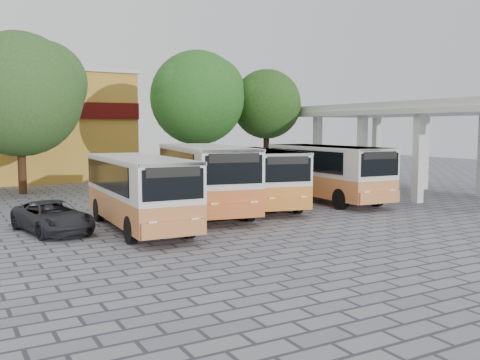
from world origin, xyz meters
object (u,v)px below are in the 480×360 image
bus_centre_left (205,174)px  bus_far_right (327,170)px  parked_car (53,217)px  bus_far_left (139,188)px  bus_centre_right (258,174)px

bus_centre_left → bus_far_right: bus_centre_left is taller
bus_centre_left → parked_car: bus_centre_left is taller
bus_far_left → parked_car: size_ratio=1.85×
bus_far_right → parked_car: size_ratio=1.96×
bus_centre_left → bus_centre_right: size_ratio=1.08×
bus_far_right → parked_car: 14.65m
parked_car → bus_centre_right: bearing=-0.8°
bus_far_left → bus_centre_left: bus_centre_left is taller
bus_far_left → bus_centre_right: (7.16, 2.82, 0.03)m
bus_far_left → bus_far_right: bearing=15.4°
bus_far_left → bus_centre_right: bearing=24.0°
bus_centre_right → bus_far_right: (4.24, -0.20, 0.07)m
bus_centre_left → parked_car: 7.32m
bus_centre_right → bus_far_right: bus_far_right is taller
bus_centre_left → bus_far_right: (7.42, 0.28, -0.08)m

